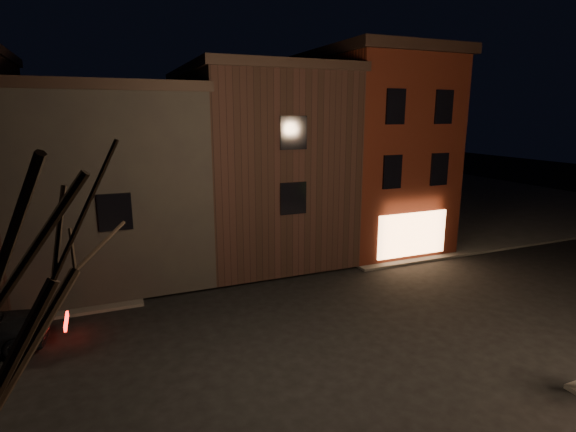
% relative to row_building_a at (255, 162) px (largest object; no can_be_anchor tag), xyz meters
% --- Properties ---
extents(ground, '(120.00, 120.00, 0.00)m').
position_rel_row_building_a_xyz_m(ground, '(-1.50, -10.50, -4.83)').
color(ground, black).
rests_on(ground, ground).
extents(sidewalk_far_right, '(30.00, 30.00, 0.12)m').
position_rel_row_building_a_xyz_m(sidewalk_far_right, '(18.50, 9.50, -4.77)').
color(sidewalk_far_right, '#2D2B28').
rests_on(sidewalk_far_right, ground).
extents(corner_building, '(6.50, 8.50, 10.50)m').
position_rel_row_building_a_xyz_m(corner_building, '(6.50, -1.03, 0.57)').
color(corner_building, '#4B180D').
rests_on(corner_building, ground).
extents(row_building_a, '(7.30, 10.30, 9.40)m').
position_rel_row_building_a_xyz_m(row_building_a, '(0.00, 0.00, 0.00)').
color(row_building_a, black).
rests_on(row_building_a, ground).
extents(row_building_b, '(7.80, 10.30, 8.40)m').
position_rel_row_building_a_xyz_m(row_building_b, '(-7.25, 0.00, -0.50)').
color(row_building_b, black).
rests_on(row_building_b, ground).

